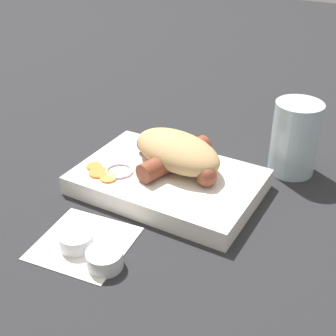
% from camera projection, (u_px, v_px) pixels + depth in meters
% --- Properties ---
extents(ground_plane, '(3.00, 3.00, 0.00)m').
position_uv_depth(ground_plane, '(168.00, 190.00, 0.73)').
color(ground_plane, '#232326').
extents(food_tray, '(0.27, 0.18, 0.03)m').
position_uv_depth(food_tray, '(168.00, 182.00, 0.72)').
color(food_tray, silver).
rests_on(food_tray, ground_plane).
extents(bread_roll, '(0.18, 0.13, 0.05)m').
position_uv_depth(bread_roll, '(175.00, 151.00, 0.72)').
color(bread_roll, tan).
rests_on(bread_roll, food_tray).
extents(sausage, '(0.16, 0.14, 0.03)m').
position_uv_depth(sausage, '(175.00, 158.00, 0.72)').
color(sausage, brown).
rests_on(sausage, food_tray).
extents(pickled_veggies, '(0.08, 0.06, 0.00)m').
position_uv_depth(pickled_veggies, '(108.00, 171.00, 0.71)').
color(pickled_veggies, orange).
rests_on(pickled_veggies, food_tray).
extents(napkin, '(0.13, 0.13, 0.00)m').
position_uv_depth(napkin, '(84.00, 243.00, 0.62)').
color(napkin, white).
rests_on(napkin, ground_plane).
extents(condiment_cup_near, '(0.05, 0.05, 0.02)m').
position_uv_depth(condiment_cup_near, '(77.00, 241.00, 0.61)').
color(condiment_cup_near, silver).
rests_on(condiment_cup_near, ground_plane).
extents(condiment_cup_far, '(0.05, 0.05, 0.02)m').
position_uv_depth(condiment_cup_far, '(105.00, 260.00, 0.58)').
color(condiment_cup_far, silver).
rests_on(condiment_cup_far, ground_plane).
extents(drink_glass, '(0.07, 0.07, 0.12)m').
position_uv_depth(drink_glass, '(295.00, 138.00, 0.75)').
color(drink_glass, silver).
rests_on(drink_glass, ground_plane).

